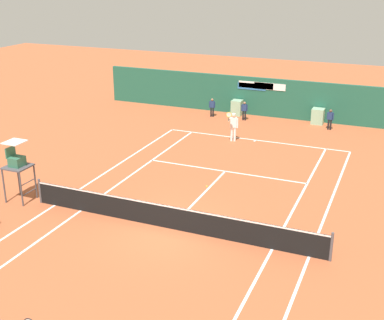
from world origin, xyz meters
name	(u,v)px	position (x,y,z in m)	size (l,w,h in m)	color
ground_plane	(176,222)	(0.00, 0.58, 0.00)	(80.00, 80.00, 0.01)	#B25633
tennis_net	(169,216)	(0.00, 0.00, 0.51)	(12.10, 0.10, 1.07)	#4C4C51
sponsor_back_wall	(279,99)	(0.00, 16.97, 1.23)	(25.00, 1.02, 2.56)	#1E5642
umpire_chair	(17,163)	(-6.94, -0.12, 1.68)	(1.00, 1.00, 2.64)	#47474C
player_on_baseline	(233,125)	(-1.15, 11.01, 0.99)	(0.53, 0.79, 1.86)	white
ball_kid_centre_post	(244,110)	(-1.86, 15.44, 0.72)	(0.41, 0.19, 1.24)	black
ball_kid_left_post	(330,118)	(3.60, 15.44, 0.74)	(0.43, 0.21, 1.29)	black
ball_kid_right_post	(212,106)	(-4.10, 15.44, 0.72)	(0.41, 0.21, 1.24)	black
tennis_ball_mid_court	(207,186)	(-0.12, 4.25, 0.03)	(0.07, 0.07, 0.07)	#CCE033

